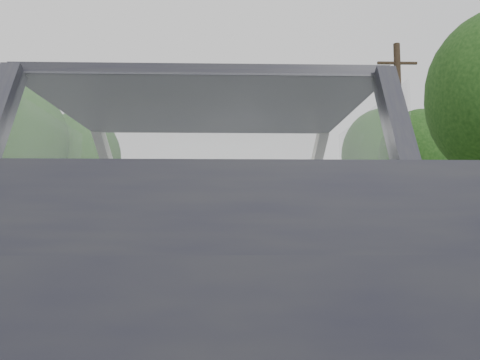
{
  "coord_description": "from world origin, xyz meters",
  "views": [
    {
      "loc": [
        0.12,
        -2.97,
        0.76
      ],
      "look_at": [
        0.21,
        0.6,
        1.11
      ],
      "focal_mm": 35.0,
      "sensor_mm": 36.0,
      "label": 1
    }
  ],
  "objects": [
    {
      "name": "ground",
      "position": [
        0.0,
        0.0,
        0.0
      ],
      "size": [
        140.0,
        140.0,
        0.0
      ],
      "primitive_type": "plane",
      "color": "#2C2C2E",
      "rests_on": "ground"
    },
    {
      "name": "tree_2",
      "position": [
        10.84,
        22.36,
        3.5
      ],
      "size": [
        6.12,
        6.12,
        7.01
      ],
      "primitive_type": null,
      "rotation": [
        0.0,
        0.0,
        -0.43
      ],
      "color": "black",
      "rests_on": "ground"
    },
    {
      "name": "utility_pole",
      "position": [
        7.28,
        16.05,
        4.23
      ],
      "size": [
        0.3,
        0.3,
        8.46
      ],
      "primitive_type": "cylinder",
      "rotation": [
        0.0,
        0.0,
        0.08
      ],
      "color": "#392B1E",
      "rests_on": "ground"
    },
    {
      "name": "other_car",
      "position": [
        -1.38,
        20.55,
        0.67
      ],
      "size": [
        2.04,
        4.23,
        1.34
      ],
      "primitive_type": "imported",
      "rotation": [
        0.0,
        0.0,
        0.11
      ],
      "color": "#AEAEAE",
      "rests_on": "ground"
    },
    {
      "name": "tree_5",
      "position": [
        -11.02,
        21.61,
        3.98
      ],
      "size": [
        5.48,
        5.48,
        7.96
      ],
      "primitive_type": null,
      "rotation": [
        0.0,
        0.0,
        0.04
      ],
      "color": "black",
      "rests_on": "ground"
    },
    {
      "name": "driver_seat",
      "position": [
        -0.4,
        -0.29,
        0.88
      ],
      "size": [
        0.5,
        0.72,
        0.42
      ],
      "primitive_type": "cube",
      "color": "black",
      "rests_on": "subject_car"
    },
    {
      "name": "steering_wheel",
      "position": [
        -0.4,
        0.33,
        0.92
      ],
      "size": [
        0.36,
        0.36,
        0.04
      ],
      "primitive_type": "torus",
      "color": "black",
      "rests_on": "dashboard"
    },
    {
      "name": "passenger_seat",
      "position": [
        0.4,
        -0.29,
        0.88
      ],
      "size": [
        0.5,
        0.72,
        0.42
      ],
      "primitive_type": "cube",
      "color": "black",
      "rests_on": "subject_car"
    },
    {
      "name": "dashboard",
      "position": [
        0.0,
        0.62,
        0.85
      ],
      "size": [
        1.58,
        0.45,
        0.3
      ],
      "primitive_type": "cube",
      "color": "black",
      "rests_on": "subject_car"
    },
    {
      "name": "tree_3",
      "position": [
        11.93,
        31.96,
        4.71
      ],
      "size": [
        7.07,
        7.07,
        9.42
      ],
      "primitive_type": null,
      "rotation": [
        0.0,
        0.0,
        -0.15
      ],
      "color": "black",
      "rests_on": "ground"
    },
    {
      "name": "subject_car",
      "position": [
        0.0,
        0.0,
        0.72
      ],
      "size": [
        1.8,
        4.0,
        1.45
      ],
      "primitive_type": "cube",
      "color": "#20202C",
      "rests_on": "ground"
    },
    {
      "name": "highway_sign",
      "position": [
        5.0,
        17.69,
        1.09
      ],
      "size": [
        0.43,
        0.83,
        2.18
      ],
      "primitive_type": "cube",
      "rotation": [
        0.0,
        0.0,
        0.42
      ],
      "color": "#154D22",
      "rests_on": "ground"
    },
    {
      "name": "cat",
      "position": [
        0.21,
        0.58,
        1.09
      ],
      "size": [
        0.62,
        0.27,
        0.27
      ],
      "primitive_type": "ellipsoid",
      "rotation": [
        0.0,
        0.0,
        -0.14
      ],
      "color": "gray",
      "rests_on": "dashboard"
    },
    {
      "name": "tree_6",
      "position": [
        -8.84,
        25.17,
        3.72
      ],
      "size": [
        5.39,
        5.39,
        7.43
      ],
      "primitive_type": null,
      "rotation": [
        0.0,
        0.0,
        -0.1
      ],
      "color": "black",
      "rests_on": "ground"
    },
    {
      "name": "guardrail",
      "position": [
        4.3,
        10.0,
        0.58
      ],
      "size": [
        0.05,
        90.0,
        0.32
      ],
      "primitive_type": "cube",
      "color": "#989DA5",
      "rests_on": "ground"
    }
  ]
}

